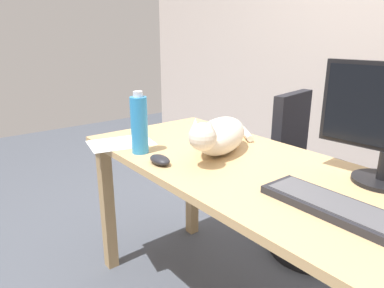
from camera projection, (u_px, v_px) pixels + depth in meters
The scene contains 7 objects.
desk at pixel (255, 192), 1.40m from camera, with size 1.67×0.70×0.76m.
office_chair at pixel (308, 186), 2.04m from camera, with size 0.49×0.48×0.94m.
keyboard at pixel (335, 207), 1.04m from camera, with size 0.44×0.15×0.03m.
cat at pixel (220, 135), 1.52m from camera, with size 0.33×0.56×0.20m.
computer_mouse at pixel (160, 160), 1.41m from camera, with size 0.11×0.06×0.04m, color #232328.
paper_sheet at pixel (121, 143), 1.68m from camera, with size 0.21×0.30×0.00m, color white.
water_bottle at pixel (139, 124), 1.51m from camera, with size 0.07×0.07×0.27m.
Camera 1 is at (0.85, -0.99, 1.26)m, focal length 32.91 mm.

